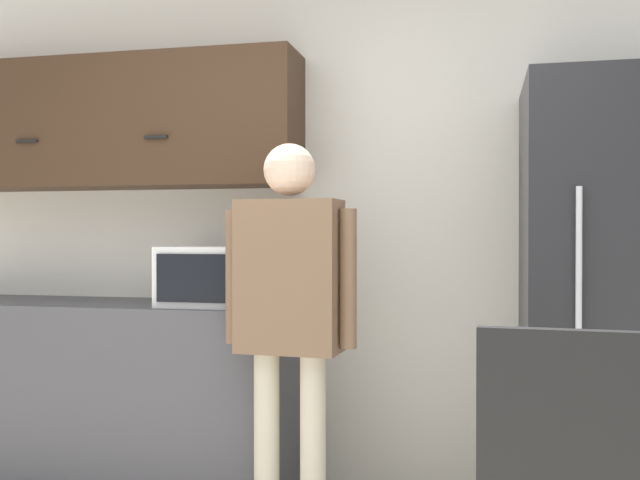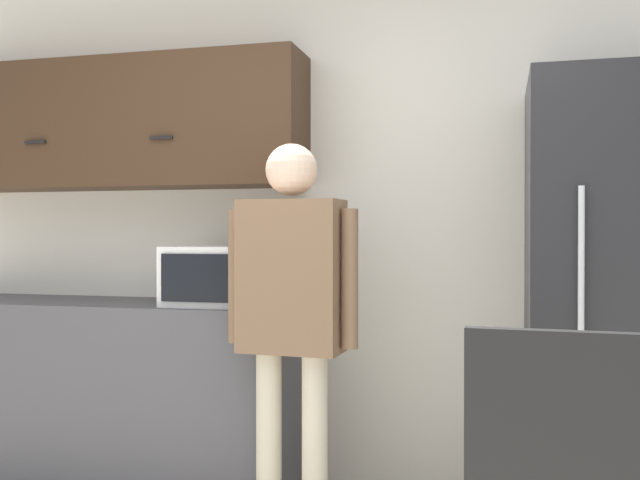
{
  "view_description": "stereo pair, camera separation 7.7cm",
  "coord_description": "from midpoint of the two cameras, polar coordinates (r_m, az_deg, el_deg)",
  "views": [
    {
      "loc": [
        0.73,
        -1.55,
        1.29
      ],
      "look_at": [
        0.12,
        1.12,
        1.26
      ],
      "focal_mm": 40.0,
      "sensor_mm": 36.0,
      "label": 1
    },
    {
      "loc": [
        0.8,
        -1.53,
        1.29
      ],
      "look_at": [
        0.12,
        1.12,
        1.26
      ],
      "focal_mm": 40.0,
      "sensor_mm": 36.0,
      "label": 2
    }
  ],
  "objects": [
    {
      "name": "upper_cabinets",
      "position": [
        3.96,
        -15.45,
        8.81
      ],
      "size": [
        2.04,
        0.37,
        0.67
      ],
      "color": "#3D2819"
    },
    {
      "name": "counter",
      "position": [
        3.92,
        -16.13,
        -11.57
      ],
      "size": [
        2.04,
        0.55,
        0.94
      ],
      "color": "#4C4C51",
      "rests_on": "ground_plane"
    },
    {
      "name": "back_wall",
      "position": [
        3.69,
        2.37,
        1.5
      ],
      "size": [
        6.0,
        0.06,
        2.7
      ],
      "color": "silver",
      "rests_on": "ground_plane"
    },
    {
      "name": "microwave",
      "position": [
        3.52,
        -7.39,
        -2.85
      ],
      "size": [
        0.49,
        0.39,
        0.29
      ],
      "color": "white",
      "rests_on": "counter"
    },
    {
      "name": "person",
      "position": [
        3.04,
        -1.56,
        -4.58
      ],
      "size": [
        0.58,
        0.25,
        1.67
      ],
      "rotation": [
        0.0,
        0.0,
        -0.06
      ],
      "color": "beige",
      "rests_on": "ground_plane"
    },
    {
      "name": "refrigerator",
      "position": [
        3.28,
        24.05,
        -5.05
      ],
      "size": [
        0.82,
        0.74,
        1.94
      ],
      "color": "#232326",
      "rests_on": "ground_plane"
    }
  ]
}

